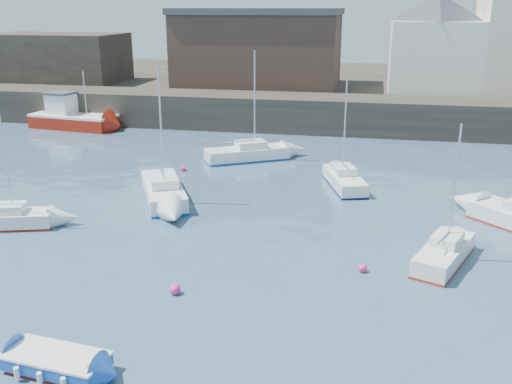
% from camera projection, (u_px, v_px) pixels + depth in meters
% --- Properties ---
extents(water, '(220.00, 220.00, 0.00)m').
position_uv_depth(water, '(183.00, 347.00, 18.69)').
color(water, '#2D4760').
rests_on(water, ground).
extents(quay_wall, '(90.00, 5.00, 3.00)m').
position_uv_depth(quay_wall, '(307.00, 113.00, 50.80)').
color(quay_wall, '#28231E').
rests_on(quay_wall, ground).
extents(land_strip, '(90.00, 32.00, 2.80)m').
position_uv_depth(land_strip, '(325.00, 87.00, 67.59)').
color(land_strip, '#28231E').
rests_on(land_strip, ground).
extents(bldg_east_d, '(11.14, 11.14, 8.95)m').
position_uv_depth(bldg_east_d, '(435.00, 42.00, 52.94)').
color(bldg_east_d, white).
rests_on(bldg_east_d, land_strip).
extents(warehouse, '(16.40, 10.40, 7.60)m').
position_uv_depth(warehouse, '(259.00, 47.00, 57.79)').
color(warehouse, '#3D2D26').
rests_on(warehouse, land_strip).
extents(bldg_west, '(14.00, 8.00, 5.00)m').
position_uv_depth(bldg_west, '(57.00, 57.00, 61.43)').
color(bldg_west, '#353028').
rests_on(bldg_west, land_strip).
extents(blue_dinghy, '(3.36, 1.89, 0.61)m').
position_uv_depth(blue_dinghy, '(56.00, 362.00, 17.36)').
color(blue_dinghy, maroon).
rests_on(blue_dinghy, ground).
extents(fishing_boat, '(8.15, 3.97, 5.18)m').
position_uv_depth(fishing_boat, '(71.00, 117.00, 51.73)').
color(fishing_boat, maroon).
rests_on(fishing_boat, ground).
extents(sailboat_a, '(5.05, 2.85, 6.25)m').
position_uv_depth(sailboat_a, '(5.00, 219.00, 28.68)').
color(sailboat_a, white).
rests_on(sailboat_a, ground).
extents(sailboat_b, '(4.65, 6.55, 8.12)m').
position_uv_depth(sailboat_b, '(163.00, 190.00, 32.77)').
color(sailboat_b, white).
rests_on(sailboat_b, ground).
extents(sailboat_c, '(3.13, 4.82, 6.07)m').
position_uv_depth(sailboat_c, '(444.00, 253.00, 24.66)').
color(sailboat_c, white).
rests_on(sailboat_c, ground).
extents(sailboat_f, '(3.11, 5.31, 6.57)m').
position_uv_depth(sailboat_f, '(344.00, 179.00, 35.06)').
color(sailboat_f, white).
rests_on(sailboat_f, ground).
extents(sailboat_h, '(6.16, 4.68, 7.73)m').
position_uv_depth(sailboat_h, '(247.00, 153.00, 41.10)').
color(sailboat_h, white).
rests_on(sailboat_h, ground).
extents(buoy_near, '(0.44, 0.44, 0.44)m').
position_uv_depth(buoy_near, '(175.00, 294.00, 22.13)').
color(buoy_near, '#F63084').
rests_on(buoy_near, ground).
extents(buoy_mid, '(0.37, 0.37, 0.37)m').
position_uv_depth(buoy_mid, '(362.00, 272.00, 23.96)').
color(buoy_mid, '#F63084').
rests_on(buoy_mid, ground).
extents(buoy_far, '(0.36, 0.36, 0.36)m').
position_uv_depth(buoy_far, '(183.00, 171.00, 38.56)').
color(buoy_far, '#F63084').
rests_on(buoy_far, ground).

